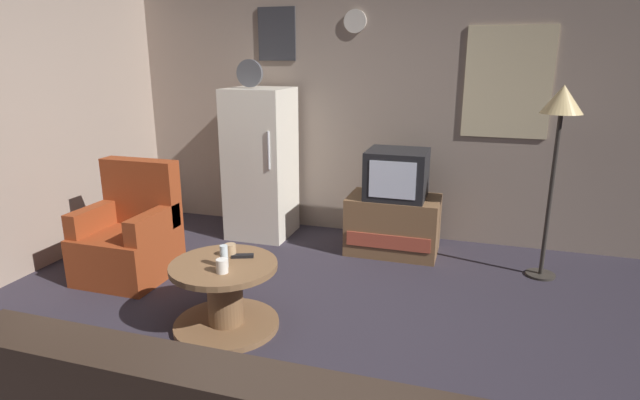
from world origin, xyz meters
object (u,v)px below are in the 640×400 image
(coffee_table, at_px, (225,296))
(mug_ceramic_tan, at_px, (230,250))
(fridge, at_px, (261,163))
(mug_ceramic_white, at_px, (222,266))
(wine_glass, at_px, (224,256))
(standing_lamp, at_px, (561,115))
(tv_stand, at_px, (393,225))
(armchair, at_px, (130,237))
(crt_tv, at_px, (397,174))
(remote_control, at_px, (243,256))

(coffee_table, xyz_separation_m, mug_ceramic_tan, (-0.01, 0.13, 0.28))
(fridge, xyz_separation_m, coffee_table, (0.53, -1.84, -0.52))
(mug_ceramic_white, bearing_deg, wine_glass, 108.41)
(mug_ceramic_tan, bearing_deg, standing_lamp, 33.83)
(wine_glass, bearing_deg, tv_stand, 65.74)
(armchair, bearing_deg, wine_glass, -26.87)
(wine_glass, height_order, armchair, armchair)
(wine_glass, xyz_separation_m, mug_ceramic_tan, (-0.05, 0.18, -0.03))
(fridge, bearing_deg, mug_ceramic_tan, -73.03)
(fridge, bearing_deg, standing_lamp, -5.78)
(crt_tv, bearing_deg, mug_ceramic_tan, -118.33)
(mug_ceramic_tan, height_order, armchair, armchair)
(remote_control, xyz_separation_m, armchair, (-1.25, 0.43, -0.15))
(wine_glass, bearing_deg, remote_control, 77.82)
(crt_tv, height_order, wine_glass, crt_tv)
(armchair, bearing_deg, coffee_table, -25.56)
(mug_ceramic_white, distance_m, armchair, 1.43)
(coffee_table, height_order, remote_control, remote_control)
(fridge, relative_size, coffee_table, 2.46)
(tv_stand, bearing_deg, crt_tv, -3.21)
(tv_stand, distance_m, wine_glass, 1.99)
(crt_tv, relative_size, mug_ceramic_white, 6.00)
(tv_stand, bearing_deg, wine_glass, -114.26)
(armchair, bearing_deg, tv_stand, 30.36)
(fridge, bearing_deg, tv_stand, -4.02)
(tv_stand, xyz_separation_m, coffee_table, (-0.85, -1.74, -0.03))
(fridge, bearing_deg, mug_ceramic_white, -73.18)
(tv_stand, distance_m, armchair, 2.34)
(fridge, relative_size, armchair, 1.84)
(standing_lamp, height_order, remote_control, standing_lamp)
(fridge, distance_m, tv_stand, 1.47)
(mug_ceramic_white, relative_size, armchair, 0.09)
(standing_lamp, bearing_deg, armchair, -163.10)
(standing_lamp, xyz_separation_m, mug_ceramic_white, (-2.08, -1.71, -0.84))
(fridge, distance_m, armchair, 1.49)
(remote_control, height_order, armchair, armchair)
(standing_lamp, height_order, armchair, standing_lamp)
(tv_stand, xyz_separation_m, mug_ceramic_white, (-0.78, -1.88, 0.25))
(mug_ceramic_white, xyz_separation_m, armchair, (-1.24, 0.70, -0.18))
(mug_ceramic_white, bearing_deg, fridge, 106.82)
(tv_stand, bearing_deg, armchair, -149.64)
(crt_tv, distance_m, standing_lamp, 1.43)
(fridge, height_order, remote_control, fridge)
(tv_stand, relative_size, remote_control, 5.60)
(crt_tv, relative_size, coffee_table, 0.75)
(standing_lamp, height_order, coffee_table, standing_lamp)
(crt_tv, bearing_deg, wine_glass, -114.72)
(mug_ceramic_white, bearing_deg, standing_lamp, 39.31)
(mug_ceramic_tan, bearing_deg, armchair, 159.46)
(wine_glass, bearing_deg, coffee_table, 125.32)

